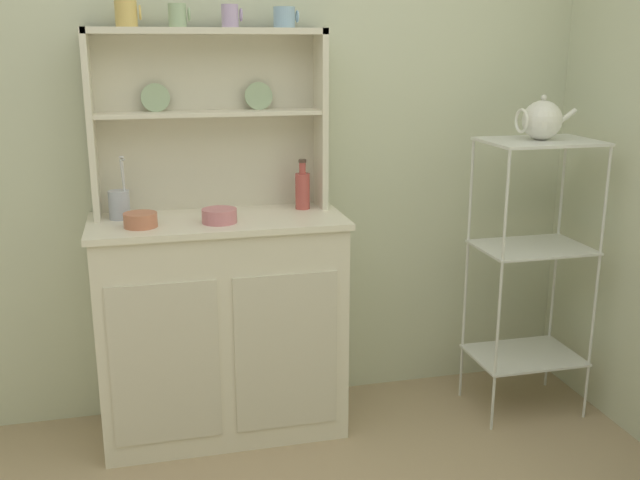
# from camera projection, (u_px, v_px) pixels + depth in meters

# --- Properties ---
(wall_back) EXTENTS (3.84, 0.05, 2.50)m
(wall_back) POSITION_uv_depth(u_px,v_px,m) (208.00, 119.00, 2.95)
(wall_back) COLOR beige
(wall_back) RESTS_ON ground
(hutch_cabinet) EXTENTS (0.98, 0.45, 0.89)m
(hutch_cabinet) POSITION_uv_depth(u_px,v_px,m) (220.00, 324.00, 2.92)
(hutch_cabinet) COLOR silver
(hutch_cabinet) RESTS_ON ground
(hutch_shelf_unit) EXTENTS (0.91, 0.18, 0.71)m
(hutch_shelf_unit) POSITION_uv_depth(u_px,v_px,m) (208.00, 107.00, 2.85)
(hutch_shelf_unit) COLOR beige
(hutch_shelf_unit) RESTS_ON hutch_cabinet
(bakers_rack) EXTENTS (0.45, 0.33, 1.17)m
(bakers_rack) POSITION_uv_depth(u_px,v_px,m) (532.00, 249.00, 3.03)
(bakers_rack) COLOR silver
(bakers_rack) RESTS_ON ground
(cup_gold_0) EXTENTS (0.09, 0.08, 0.09)m
(cup_gold_0) POSITION_uv_depth(u_px,v_px,m) (127.00, 14.00, 2.66)
(cup_gold_0) COLOR #DBB760
(cup_gold_0) RESTS_ON hutch_shelf_unit
(cup_sage_1) EXTENTS (0.08, 0.07, 0.09)m
(cup_sage_1) POSITION_uv_depth(u_px,v_px,m) (178.00, 15.00, 2.70)
(cup_sage_1) COLOR #9EB78E
(cup_sage_1) RESTS_ON hutch_shelf_unit
(cup_lilac_2) EXTENTS (0.08, 0.06, 0.09)m
(cup_lilac_2) POSITION_uv_depth(u_px,v_px,m) (231.00, 16.00, 2.75)
(cup_lilac_2) COLOR #B79ECC
(cup_lilac_2) RESTS_ON hutch_shelf_unit
(cup_sky_3) EXTENTS (0.10, 0.08, 0.08)m
(cup_sky_3) POSITION_uv_depth(u_px,v_px,m) (285.00, 17.00, 2.79)
(cup_sky_3) COLOR #8EB2D1
(cup_sky_3) RESTS_ON hutch_shelf_unit
(bowl_mixing_large) EXTENTS (0.12, 0.12, 0.05)m
(bowl_mixing_large) POSITION_uv_depth(u_px,v_px,m) (140.00, 220.00, 2.66)
(bowl_mixing_large) COLOR #C67556
(bowl_mixing_large) RESTS_ON hutch_cabinet
(bowl_floral_medium) EXTENTS (0.13, 0.13, 0.05)m
(bowl_floral_medium) POSITION_uv_depth(u_px,v_px,m) (218.00, 216.00, 2.73)
(bowl_floral_medium) COLOR #D17A84
(bowl_floral_medium) RESTS_ON hutch_cabinet
(jam_bottle) EXTENTS (0.06, 0.06, 0.20)m
(jam_bottle) POSITION_uv_depth(u_px,v_px,m) (303.00, 189.00, 2.95)
(jam_bottle) COLOR #B74C47
(jam_bottle) RESTS_ON hutch_cabinet
(utensil_jar) EXTENTS (0.08, 0.08, 0.24)m
(utensil_jar) POSITION_uv_depth(u_px,v_px,m) (119.00, 204.00, 2.78)
(utensil_jar) COLOR #B2B7C6
(utensil_jar) RESTS_ON hutch_cabinet
(porcelain_teapot) EXTENTS (0.25, 0.16, 0.18)m
(porcelain_teapot) POSITION_uv_depth(u_px,v_px,m) (542.00, 120.00, 2.89)
(porcelain_teapot) COLOR white
(porcelain_teapot) RESTS_ON bakers_rack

